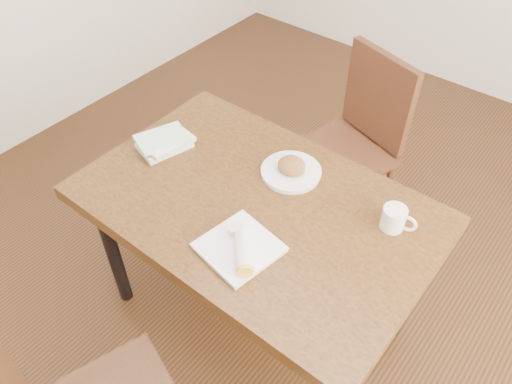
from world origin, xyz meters
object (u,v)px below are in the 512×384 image
Objects in this scene: book_stack at (165,142)px; plate_scone at (291,170)px; table at (256,216)px; chair_far at (356,136)px; plate_burrito at (241,249)px; coffee_mug at (395,218)px.

plate_scone is at bearing 20.89° from book_stack.
table is 5.43× the size of book_stack.
chair_far is 1.06m from plate_burrito.
chair_far is 0.65m from plate_scone.
chair_far reaches higher than plate_scone.
table is 1.36× the size of chair_far.
chair_far is at bearing 127.80° from coffee_mug.
plate_scone is (0.01, 0.20, 0.10)m from table.
chair_far reaches higher than table.
coffee_mug is at bearing 51.28° from plate_burrito.
book_stack is (-0.47, -0.80, 0.23)m from chair_far.
chair_far is (-0.02, 0.81, -0.12)m from table.
coffee_mug is at bearing 11.53° from book_stack.
plate_burrito reaches higher than plate_scone.
table is 0.50m from book_stack.
table is at bearing -1.37° from book_stack.
book_stack is at bearing -168.47° from coffee_mug.
plate_scone reaches higher than table.
coffee_mug is 0.54m from plate_burrito.
book_stack is (-0.50, -0.19, 0.00)m from plate_scone.
plate_burrito is (0.11, -0.22, 0.10)m from table.
coffee_mug is at bearing -52.20° from chair_far.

